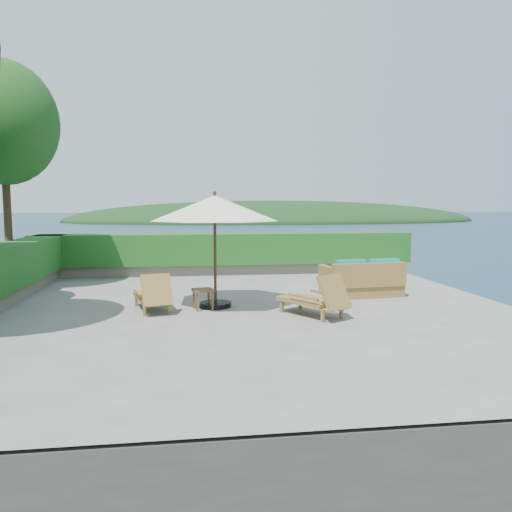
{
  "coord_description": "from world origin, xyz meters",
  "views": [
    {
      "loc": [
        -1.29,
        -10.78,
        2.33
      ],
      "look_at": [
        0.3,
        0.8,
        1.1
      ],
      "focal_mm": 35.0,
      "sensor_mm": 36.0,
      "label": 1
    }
  ],
  "objects": [
    {
      "name": "ocean",
      "position": [
        0.0,
        0.0,
        -3.0
      ],
      "size": [
        600.0,
        600.0,
        0.0
      ],
      "primitive_type": "plane",
      "color": "#152643",
      "rests_on": "ground"
    },
    {
      "name": "side_table",
      "position": [
        -0.97,
        0.11,
        0.38
      ],
      "size": [
        0.51,
        0.51,
        0.46
      ],
      "rotation": [
        0.0,
        0.0,
        0.21
      ],
      "color": "brown",
      "rests_on": "ground"
    },
    {
      "name": "lounge_right",
      "position": [
        1.32,
        -0.89,
        0.38
      ],
      "size": [
        1.39,
        1.69,
        0.92
      ],
      "rotation": [
        0.0,
        0.0,
        0.55
      ],
      "color": "olive",
      "rests_on": "ground"
    },
    {
      "name": "ground",
      "position": [
        0.0,
        0.0,
        0.0
      ],
      "size": [
        12.0,
        12.0,
        0.0
      ],
      "primitive_type": "plane",
      "color": "gray",
      "rests_on": "ground"
    },
    {
      "name": "tree_far",
      "position": [
        -6.0,
        3.2,
        4.4
      ],
      "size": [
        2.8,
        2.8,
        6.03
      ],
      "color": "#47311B",
      "rests_on": "ground"
    },
    {
      "name": "lounge_left",
      "position": [
        -2.06,
        0.1,
        0.36
      ],
      "size": [
        0.96,
        1.6,
        0.86
      ],
      "rotation": [
        0.0,
        0.0,
        0.24
      ],
      "color": "olive",
      "rests_on": "ground"
    },
    {
      "name": "offshore_island",
      "position": [
        25.0,
        140.0,
        -3.0
      ],
      "size": [
        126.0,
        57.6,
        12.6
      ],
      "primitive_type": "ellipsoid",
      "color": "black",
      "rests_on": "ocean"
    },
    {
      "name": "foundation",
      "position": [
        0.0,
        0.0,
        -1.55
      ],
      "size": [
        12.0,
        12.0,
        3.0
      ],
      "primitive_type": "cube",
      "color": "#4D483D",
      "rests_on": "ocean"
    },
    {
      "name": "hedge_far",
      "position": [
        0.0,
        5.6,
        0.85
      ],
      "size": [
        12.4,
        0.9,
        1.0
      ],
      "primitive_type": "cube",
      "color": "#1B4D16",
      "rests_on": "planter_wall_far"
    },
    {
      "name": "wicker_loveseat",
      "position": [
        3.07,
        1.19,
        0.37
      ],
      "size": [
        2.05,
        1.18,
        0.96
      ],
      "rotation": [
        0.0,
        0.0,
        0.09
      ],
      "color": "olive",
      "rests_on": "ground"
    },
    {
      "name": "planter_wall_far",
      "position": [
        0.0,
        5.6,
        0.18
      ],
      "size": [
        12.0,
        0.6,
        0.36
      ],
      "primitive_type": "cube",
      "color": "gray",
      "rests_on": "ground"
    },
    {
      "name": "patio_umbrella",
      "position": [
        -0.69,
        0.34,
        2.21
      ],
      "size": [
        3.72,
        3.72,
        2.61
      ],
      "rotation": [
        0.0,
        0.0,
        0.34
      ],
      "color": "black",
      "rests_on": "ground"
    }
  ]
}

